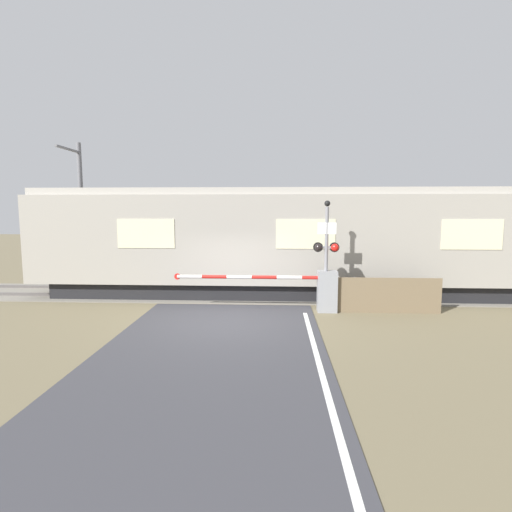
% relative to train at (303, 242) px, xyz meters
% --- Properties ---
extents(ground_plane, '(80.00, 80.00, 0.00)m').
position_rel_train_xyz_m(ground_plane, '(-2.41, -3.70, -2.01)').
color(ground_plane, '#6B6047').
extents(track_bed, '(36.00, 3.20, 0.13)m').
position_rel_train_xyz_m(track_bed, '(-2.41, 0.00, -1.99)').
color(track_bed, slate).
rests_on(track_bed, ground_plane).
extents(train, '(19.63, 2.87, 3.93)m').
position_rel_train_xyz_m(train, '(0.00, 0.00, 0.00)').
color(train, black).
rests_on(train, ground_plane).
extents(crossing_barrier, '(5.12, 0.44, 1.29)m').
position_rel_train_xyz_m(crossing_barrier, '(0.28, -2.41, -1.30)').
color(crossing_barrier, gray).
rests_on(crossing_barrier, ground_plane).
extents(signal_post, '(0.80, 0.26, 3.46)m').
position_rel_train_xyz_m(signal_post, '(0.57, -2.43, -0.04)').
color(signal_post, gray).
rests_on(signal_post, ground_plane).
extents(catenary_pole, '(0.20, 1.90, 6.03)m').
position_rel_train_xyz_m(catenary_pole, '(-9.44, 2.23, 1.15)').
color(catenary_pole, slate).
rests_on(catenary_pole, ground_plane).
extents(roadside_fence, '(3.47, 0.06, 1.10)m').
position_rel_train_xyz_m(roadside_fence, '(2.36, -2.47, -1.46)').
color(roadside_fence, '#726047').
rests_on(roadside_fence, ground_plane).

